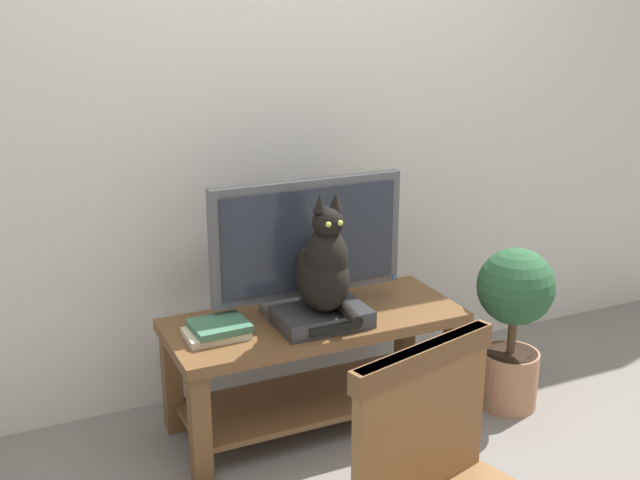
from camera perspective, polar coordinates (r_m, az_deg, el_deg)
back_wall at (r=3.34m, az=-2.88°, el=12.50°), size 7.00×0.12×2.80m
tv_stand at (r=3.16m, az=-0.39°, el=-8.08°), size 1.18×0.48×0.48m
tv at (r=3.05m, az=-0.89°, el=-0.33°), size 0.79×0.20×0.54m
media_box at (r=3.01m, az=0.15°, el=-5.66°), size 0.35×0.24×0.07m
cat at (r=2.92m, az=0.30°, el=-2.00°), size 0.19×0.36×0.47m
book_stack at (r=2.94m, az=-7.49°, el=-6.52°), size 0.24×0.19×0.05m
potted_plant at (r=3.36m, az=13.96°, el=-5.49°), size 0.32×0.32×0.71m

